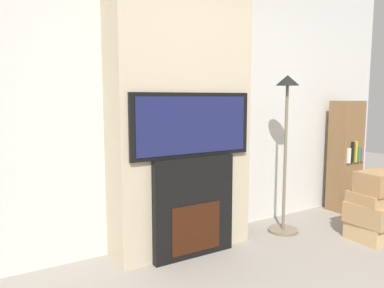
{
  "coord_description": "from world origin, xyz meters",
  "views": [
    {
      "loc": [
        -1.63,
        -1.04,
        1.36
      ],
      "look_at": [
        0.0,
        1.61,
        0.97
      ],
      "focal_mm": 35.0,
      "sensor_mm": 36.0,
      "label": 1
    }
  ],
  "objects_px": {
    "fireplace": "(192,207)",
    "bookshelf": "(345,156)",
    "floor_lamp": "(286,132)",
    "television": "(192,125)",
    "box_stack": "(376,208)"
  },
  "relations": [
    {
      "from": "fireplace",
      "to": "bookshelf",
      "type": "height_order",
      "value": "bookshelf"
    },
    {
      "from": "floor_lamp",
      "to": "fireplace",
      "type": "bearing_deg",
      "value": -179.96
    },
    {
      "from": "bookshelf",
      "to": "television",
      "type": "bearing_deg",
      "value": -175.75
    },
    {
      "from": "fireplace",
      "to": "box_stack",
      "type": "relative_size",
      "value": 1.3
    },
    {
      "from": "television",
      "to": "box_stack",
      "type": "relative_size",
      "value": 1.7
    },
    {
      "from": "fireplace",
      "to": "bookshelf",
      "type": "relative_size",
      "value": 0.65
    },
    {
      "from": "box_stack",
      "to": "bookshelf",
      "type": "bearing_deg",
      "value": 53.06
    },
    {
      "from": "floor_lamp",
      "to": "bookshelf",
      "type": "distance_m",
      "value": 1.24
    },
    {
      "from": "bookshelf",
      "to": "box_stack",
      "type": "bearing_deg",
      "value": -126.94
    },
    {
      "from": "box_stack",
      "to": "bookshelf",
      "type": "xyz_separation_m",
      "value": [
        0.59,
        0.78,
        0.35
      ]
    },
    {
      "from": "television",
      "to": "floor_lamp",
      "type": "distance_m",
      "value": 1.1
    },
    {
      "from": "television",
      "to": "box_stack",
      "type": "xyz_separation_m",
      "value": [
        1.68,
        -0.61,
        -0.82
      ]
    },
    {
      "from": "fireplace",
      "to": "bookshelf",
      "type": "distance_m",
      "value": 2.29
    },
    {
      "from": "fireplace",
      "to": "floor_lamp",
      "type": "bearing_deg",
      "value": 0.04
    },
    {
      "from": "floor_lamp",
      "to": "bookshelf",
      "type": "bearing_deg",
      "value": 8.02
    }
  ]
}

